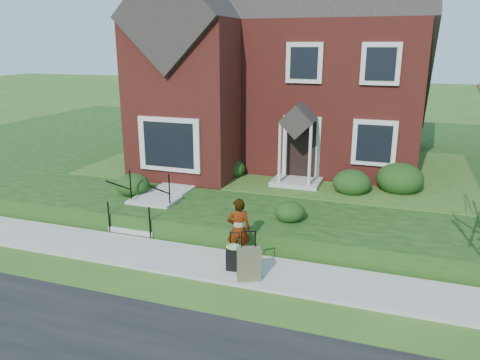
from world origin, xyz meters
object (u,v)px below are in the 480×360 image
at_px(suitcase_olive, 249,264).
at_px(woman, 239,230).
at_px(front_steps, 147,210).
at_px(suitcase_black, 234,256).

bearing_deg(suitcase_olive, woman, 97.39).
bearing_deg(front_steps, suitcase_olive, -30.73).
bearing_deg(suitcase_black, woman, 93.45).
xyz_separation_m(suitcase_black, suitcase_olive, (0.47, -0.30, 0.01)).
relative_size(woman, suitcase_olive, 1.40).
relative_size(woman, suitcase_black, 1.69).
height_order(front_steps, woman, woman).
bearing_deg(suitcase_black, suitcase_olive, -37.90).
relative_size(suitcase_black, suitcase_olive, 0.83).
height_order(woman, suitcase_olive, woman).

